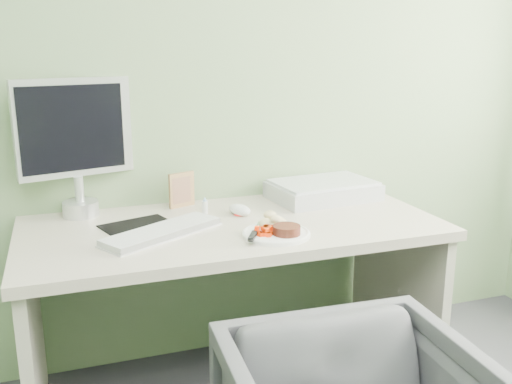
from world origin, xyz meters
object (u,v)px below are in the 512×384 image
object	(u,v)px
plate	(276,234)
desk	(233,267)
monitor	(75,140)
scanner	(323,191)

from	to	relation	value
plate	desk	bearing A→B (deg)	118.39
desk	plate	size ratio (longest dim) A/B	6.49
desk	monitor	bearing A→B (deg)	150.23
plate	scanner	xyz separation A→B (m)	(0.38, 0.41, 0.03)
plate	scanner	bearing A→B (deg)	46.91
desk	plate	xyz separation A→B (m)	(0.11, -0.19, 0.19)
desk	plate	distance (m)	0.29
plate	scanner	world-z (taller)	scanner
desk	scanner	distance (m)	0.58
desk	plate	world-z (taller)	plate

